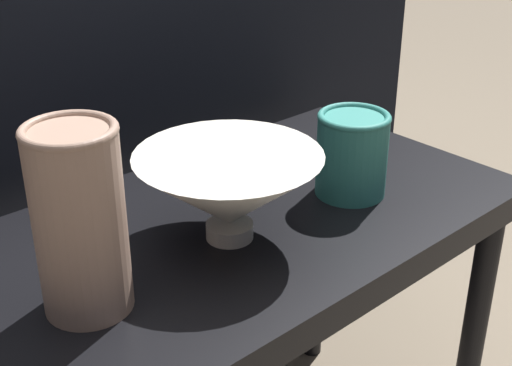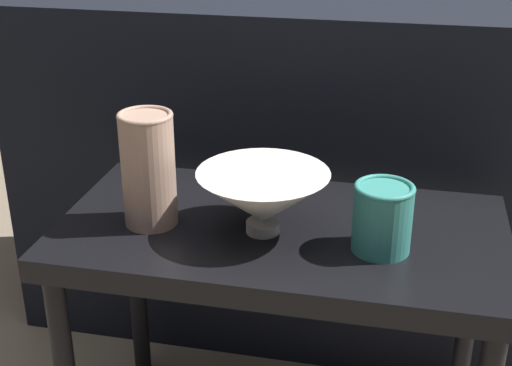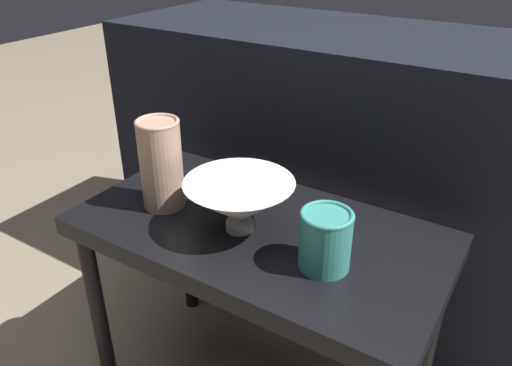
% 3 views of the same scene
% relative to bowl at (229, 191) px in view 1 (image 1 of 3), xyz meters
% --- Properties ---
extents(table, '(0.75, 0.40, 0.49)m').
position_rel_bowl_xyz_m(table, '(0.03, 0.03, -0.12)').
color(table, black).
rests_on(table, ground_plane).
extents(couch_backdrop, '(1.36, 0.50, 0.78)m').
position_rel_bowl_xyz_m(couch_backdrop, '(0.03, 0.55, -0.16)').
color(couch_backdrop, black).
rests_on(couch_backdrop, ground_plane).
extents(bowl, '(0.22, 0.22, 0.11)m').
position_rel_bowl_xyz_m(bowl, '(0.00, 0.00, 0.00)').
color(bowl, silver).
rests_on(bowl, table).
extents(vase_textured_left, '(0.09, 0.09, 0.19)m').
position_rel_bowl_xyz_m(vase_textured_left, '(-0.19, -0.01, 0.04)').
color(vase_textured_left, tan).
rests_on(vase_textured_left, table).
extents(vase_colorful_right, '(0.09, 0.09, 0.11)m').
position_rel_bowl_xyz_m(vase_colorful_right, '(0.19, -0.02, -0.00)').
color(vase_colorful_right, teal).
rests_on(vase_colorful_right, table).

